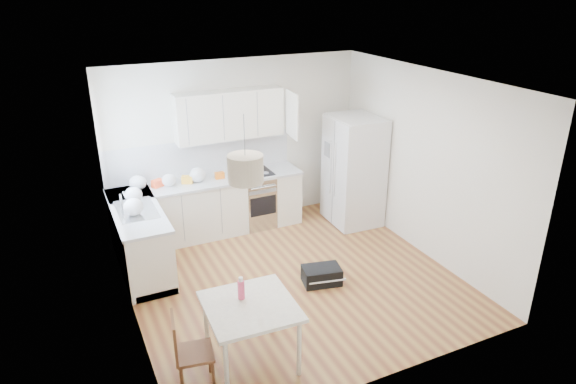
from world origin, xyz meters
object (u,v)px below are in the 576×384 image
Objects in this scene: dining_chair at (195,351)px; dining_table at (250,311)px; refrigerator at (354,170)px; gym_bag at (322,275)px.

dining_table is at bearing 18.33° from dining_chair.
gym_bag is (-1.42, -1.51, -0.78)m from refrigerator.
refrigerator is at bearing 46.80° from dining_chair.
refrigerator reaches higher than dining_chair.
dining_table is at bearing -136.07° from refrigerator.
refrigerator is 4.39m from dining_chair.
refrigerator is 1.89× the size of dining_table.
gym_bag is (1.42, 1.03, -0.53)m from dining_table.
dining_chair reaches higher than gym_bag.
dining_table reaches higher than gym_bag.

